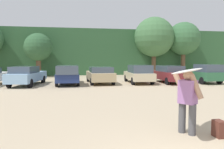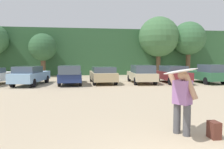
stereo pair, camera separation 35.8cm
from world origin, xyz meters
TOP-DOWN VIEW (x-y plane):
  - hillside_ridge at (0.00, 30.70)m, footprint 108.00×12.00m
  - tree_left at (-6.29, 23.16)m, footprint 3.22×3.22m
  - tree_right at (8.20, 24.02)m, footprint 5.19×5.19m
  - tree_center at (12.20, 23.73)m, footprint 4.35×4.35m
  - parked_car_sky_blue at (-5.95, 14.66)m, footprint 2.49×4.98m
  - parked_car_navy at (-2.77, 14.55)m, footprint 1.83×4.84m
  - parked_car_tan at (-0.05, 15.04)m, footprint 2.06×4.61m
  - parked_car_champagne at (3.29, 14.68)m, footprint 1.98×4.49m
  - parked_car_maroon at (5.97, 14.42)m, footprint 1.77×4.35m
  - parked_car_forest_green at (8.95, 13.93)m, footprint 1.85×4.19m
  - person_adult at (0.79, 1.90)m, footprint 0.62×0.85m
  - surfboard_white at (0.70, 1.76)m, footprint 1.98×2.10m
  - backpack_dropped at (1.50, 1.50)m, footprint 0.24×0.34m

SIDE VIEW (x-z plane):
  - backpack_dropped at x=1.50m, z-range 0.00..0.45m
  - parked_car_tan at x=-0.05m, z-range 0.03..1.46m
  - parked_car_sky_blue at x=-5.95m, z-range 0.03..1.56m
  - parked_car_maroon at x=5.97m, z-range 0.05..1.56m
  - parked_car_champagne at x=3.29m, z-range 0.03..1.60m
  - parked_car_forest_green at x=8.95m, z-range 0.00..1.64m
  - parked_car_navy at x=-2.77m, z-range 0.03..1.62m
  - person_adult at x=0.79m, z-range 0.12..1.90m
  - surfboard_white at x=0.70m, z-range 1.68..1.88m
  - hillside_ridge at x=0.00m, z-range 0.00..6.01m
  - tree_left at x=-6.29m, z-range 0.89..5.98m
  - tree_center at x=12.20m, z-range 1.27..8.25m
  - tree_right at x=8.20m, z-range 1.17..8.73m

